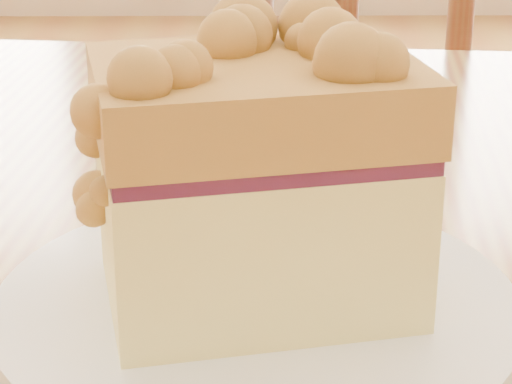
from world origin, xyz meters
TOP-DOWN VIEW (x-y plane):
  - cafe_chair_main at (-0.04, 0.66)m, footprint 0.61×0.61m
  - plate at (-0.28, 0.01)m, footprint 0.20×0.20m
  - cake_slice at (-0.28, 0.01)m, footprint 0.13×0.10m

SIDE VIEW (x-z plane):
  - cafe_chair_main at x=-0.04m, z-range 0.01..1.04m
  - plate at x=-0.28m, z-range 0.75..0.77m
  - cake_slice at x=-0.28m, z-range 0.76..0.87m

